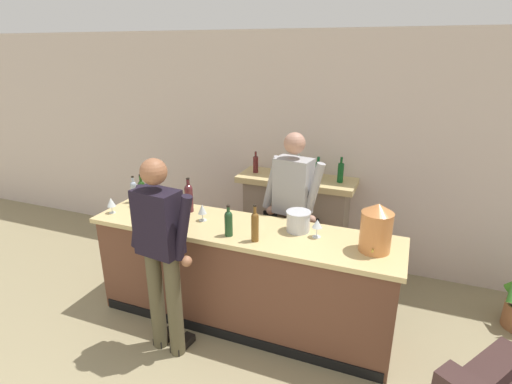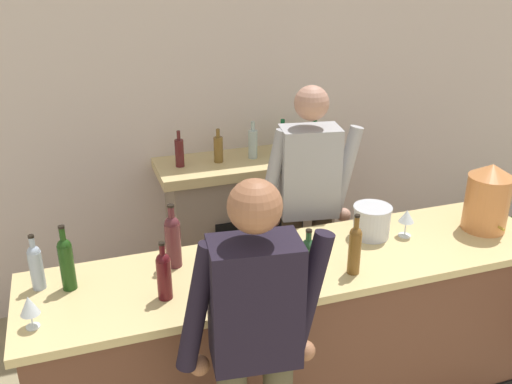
{
  "view_description": "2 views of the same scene",
  "coord_description": "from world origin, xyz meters",
  "px_view_note": "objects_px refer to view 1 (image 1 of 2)",
  "views": [
    {
      "loc": [
        1.1,
        -0.41,
        2.55
      ],
      "look_at": [
        -0.19,
        2.84,
        1.28
      ],
      "focal_mm": 28.0,
      "sensor_mm": 36.0,
      "label": 1
    },
    {
      "loc": [
        -1.3,
        0.19,
        2.54
      ],
      "look_at": [
        -0.3,
        3.14,
        1.19
      ],
      "focal_mm": 40.0,
      "sensor_mm": 36.0,
      "label": 2
    }
  ],
  "objects_px": {
    "person_customer": "(161,251)",
    "ice_bucket_steel": "(298,221)",
    "wine_bottle_riesling_slim": "(134,191)",
    "wine_bottle_cabernet_heavy": "(229,222)",
    "fireplace_stone": "(296,220)",
    "wine_glass_mid_counter": "(202,210)",
    "wine_bottle_port_short": "(142,192)",
    "person_bartender": "(292,210)",
    "wine_bottle_rose_blush": "(255,225)",
    "wine_glass_near_bucket": "(317,224)",
    "wine_bottle_merlot_tall": "(189,197)",
    "copper_dispenser": "(376,227)",
    "wine_glass_back_row": "(111,202)",
    "wine_bottle_burgundy_dark": "(164,207)"
  },
  "relations": [
    {
      "from": "person_bartender",
      "to": "ice_bucket_steel",
      "type": "relative_size",
      "value": 8.16
    },
    {
      "from": "wine_bottle_riesling_slim",
      "to": "wine_bottle_rose_blush",
      "type": "bearing_deg",
      "value": -13.57
    },
    {
      "from": "wine_bottle_riesling_slim",
      "to": "wine_bottle_port_short",
      "type": "bearing_deg",
      "value": -19.8
    },
    {
      "from": "copper_dispenser",
      "to": "wine_glass_mid_counter",
      "type": "height_order",
      "value": "copper_dispenser"
    },
    {
      "from": "person_customer",
      "to": "ice_bucket_steel",
      "type": "height_order",
      "value": "person_customer"
    },
    {
      "from": "wine_bottle_rose_blush",
      "to": "wine_glass_back_row",
      "type": "height_order",
      "value": "wine_bottle_rose_blush"
    },
    {
      "from": "wine_glass_near_bucket",
      "to": "wine_glass_back_row",
      "type": "distance_m",
      "value": 2.02
    },
    {
      "from": "wine_bottle_cabernet_heavy",
      "to": "copper_dispenser",
      "type": "bearing_deg",
      "value": 8.65
    },
    {
      "from": "person_customer",
      "to": "wine_glass_near_bucket",
      "type": "distance_m",
      "value": 1.33
    },
    {
      "from": "ice_bucket_steel",
      "to": "wine_bottle_rose_blush",
      "type": "distance_m",
      "value": 0.44
    },
    {
      "from": "person_customer",
      "to": "wine_bottle_riesling_slim",
      "type": "distance_m",
      "value": 1.16
    },
    {
      "from": "fireplace_stone",
      "to": "wine_glass_mid_counter",
      "type": "distance_m",
      "value": 1.5
    },
    {
      "from": "person_bartender",
      "to": "wine_bottle_port_short",
      "type": "xyz_separation_m",
      "value": [
        -1.47,
        -0.47,
        0.16
      ]
    },
    {
      "from": "wine_bottle_cabernet_heavy",
      "to": "wine_glass_near_bucket",
      "type": "height_order",
      "value": "wine_bottle_cabernet_heavy"
    },
    {
      "from": "ice_bucket_steel",
      "to": "wine_bottle_port_short",
      "type": "height_order",
      "value": "wine_bottle_port_short"
    },
    {
      "from": "wine_bottle_riesling_slim",
      "to": "wine_bottle_cabernet_heavy",
      "type": "relative_size",
      "value": 1.03
    },
    {
      "from": "wine_bottle_riesling_slim",
      "to": "wine_bottle_cabernet_heavy",
      "type": "xyz_separation_m",
      "value": [
        1.27,
        -0.35,
        -0.0
      ]
    },
    {
      "from": "person_customer",
      "to": "wine_bottle_rose_blush",
      "type": "xyz_separation_m",
      "value": [
        0.67,
        0.41,
        0.17
      ]
    },
    {
      "from": "person_bartender",
      "to": "wine_glass_mid_counter",
      "type": "bearing_deg",
      "value": -140.87
    },
    {
      "from": "wine_bottle_port_short",
      "to": "wine_glass_near_bucket",
      "type": "bearing_deg",
      "value": -1.63
    },
    {
      "from": "person_customer",
      "to": "copper_dispenser",
      "type": "relative_size",
      "value": 4.35
    },
    {
      "from": "wine_bottle_port_short",
      "to": "wine_bottle_rose_blush",
      "type": "height_order",
      "value": "wine_bottle_port_short"
    },
    {
      "from": "wine_bottle_cabernet_heavy",
      "to": "wine_bottle_port_short",
      "type": "bearing_deg",
      "value": 164.94
    },
    {
      "from": "wine_glass_near_bucket",
      "to": "wine_bottle_rose_blush",
      "type": "bearing_deg",
      "value": -150.78
    },
    {
      "from": "wine_glass_mid_counter",
      "to": "person_bartender",
      "type": "bearing_deg",
      "value": 39.13
    },
    {
      "from": "wine_bottle_port_short",
      "to": "wine_bottle_burgundy_dark",
      "type": "distance_m",
      "value": 0.48
    },
    {
      "from": "fireplace_stone",
      "to": "person_bartender",
      "type": "relative_size",
      "value": 0.79
    },
    {
      "from": "wine_bottle_burgundy_dark",
      "to": "wine_bottle_cabernet_heavy",
      "type": "bearing_deg",
      "value": -5.83
    },
    {
      "from": "wine_bottle_merlot_tall",
      "to": "wine_glass_back_row",
      "type": "height_order",
      "value": "wine_bottle_merlot_tall"
    },
    {
      "from": "wine_glass_near_bucket",
      "to": "wine_bottle_port_short",
      "type": "bearing_deg",
      "value": 178.37
    },
    {
      "from": "wine_glass_mid_counter",
      "to": "wine_glass_near_bucket",
      "type": "relative_size",
      "value": 1.0
    },
    {
      "from": "ice_bucket_steel",
      "to": "wine_bottle_cabernet_heavy",
      "type": "bearing_deg",
      "value": -149.59
    },
    {
      "from": "person_customer",
      "to": "wine_glass_mid_counter",
      "type": "xyz_separation_m",
      "value": [
        0.05,
        0.62,
        0.14
      ]
    },
    {
      "from": "wine_bottle_merlot_tall",
      "to": "copper_dispenser",
      "type": "bearing_deg",
      "value": -5.3
    },
    {
      "from": "wine_bottle_merlot_tall",
      "to": "wine_bottle_cabernet_heavy",
      "type": "bearing_deg",
      "value": -30.34
    },
    {
      "from": "wine_bottle_riesling_slim",
      "to": "wine_glass_back_row",
      "type": "relative_size",
      "value": 1.82
    },
    {
      "from": "wine_bottle_merlot_tall",
      "to": "wine_bottle_rose_blush",
      "type": "bearing_deg",
      "value": -23.15
    },
    {
      "from": "person_bartender",
      "to": "wine_bottle_rose_blush",
      "type": "xyz_separation_m",
      "value": [
        -0.09,
        -0.79,
        0.15
      ]
    },
    {
      "from": "ice_bucket_steel",
      "to": "wine_glass_mid_counter",
      "type": "distance_m",
      "value": 0.91
    },
    {
      "from": "person_bartender",
      "to": "ice_bucket_steel",
      "type": "xyz_separation_m",
      "value": [
        0.19,
        -0.46,
        0.1
      ]
    },
    {
      "from": "wine_bottle_port_short",
      "to": "wine_bottle_riesling_slim",
      "type": "relative_size",
      "value": 1.18
    },
    {
      "from": "wine_bottle_riesling_slim",
      "to": "wine_glass_mid_counter",
      "type": "distance_m",
      "value": 0.91
    },
    {
      "from": "wine_bottle_riesling_slim",
      "to": "wine_glass_back_row",
      "type": "bearing_deg",
      "value": -94.49
    },
    {
      "from": "person_customer",
      "to": "wine_bottle_cabernet_heavy",
      "type": "distance_m",
      "value": 0.61
    },
    {
      "from": "wine_bottle_port_short",
      "to": "wine_glass_mid_counter",
      "type": "distance_m",
      "value": 0.76
    },
    {
      "from": "wine_bottle_cabernet_heavy",
      "to": "wine_glass_near_bucket",
      "type": "relative_size",
      "value": 1.71
    },
    {
      "from": "wine_bottle_merlot_tall",
      "to": "wine_glass_back_row",
      "type": "bearing_deg",
      "value": -155.15
    },
    {
      "from": "ice_bucket_steel",
      "to": "wine_glass_back_row",
      "type": "bearing_deg",
      "value": -171.2
    },
    {
      "from": "wine_bottle_port_short",
      "to": "wine_bottle_burgundy_dark",
      "type": "height_order",
      "value": "wine_bottle_port_short"
    },
    {
      "from": "fireplace_stone",
      "to": "wine_bottle_riesling_slim",
      "type": "relative_size",
      "value": 4.9
    }
  ]
}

